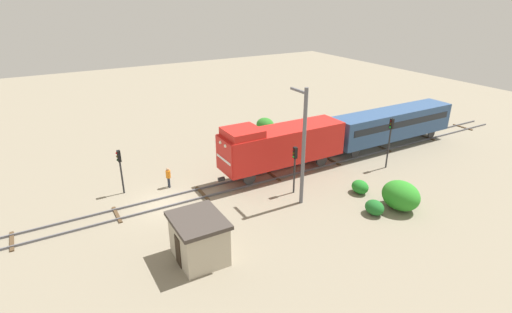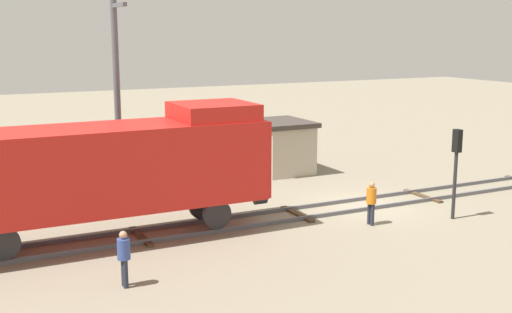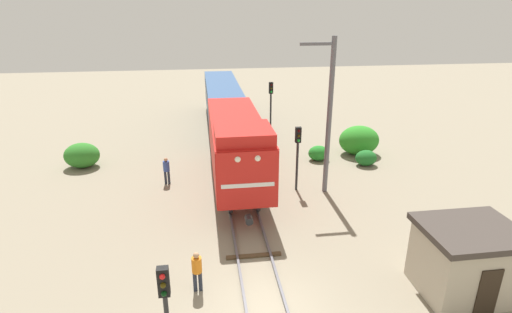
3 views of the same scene
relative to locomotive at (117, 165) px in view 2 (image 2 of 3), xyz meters
name	(u,v)px [view 2 (image 2 of 3)]	position (x,y,z in m)	size (l,w,h in m)	color
ground_plane	(363,206)	(0.00, -10.58, -2.77)	(117.51, 117.51, 0.00)	gray
railway_track	(363,204)	(0.00, -10.58, -2.70)	(2.40, 78.34, 0.16)	#595960
locomotive	(117,165)	(0.00, 0.00, 0.00)	(2.90, 11.60, 4.60)	red
traffic_signal_near	(457,157)	(-3.20, -12.62, -0.25)	(0.32, 0.34, 3.61)	#262628
traffic_signal_mid	(119,149)	(3.40, -0.95, -0.09)	(0.32, 0.34, 3.84)	#262628
worker_near_track	(371,200)	(-2.40, -9.19, -1.78)	(0.38, 0.38, 1.70)	#262B38
worker_by_signal	(124,254)	(-4.20, 0.94, -1.78)	(0.38, 0.38, 1.70)	#262B38
catenary_mast	(118,97)	(4.94, -1.38, 1.86)	(1.94, 0.28, 8.78)	#595960
relay_hut	(280,146)	(7.50, -10.59, -1.38)	(3.50, 2.90, 2.74)	#B2A893
bush_far	(24,181)	(8.98, 2.15, -2.24)	(1.46, 1.19, 1.06)	#1E6626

